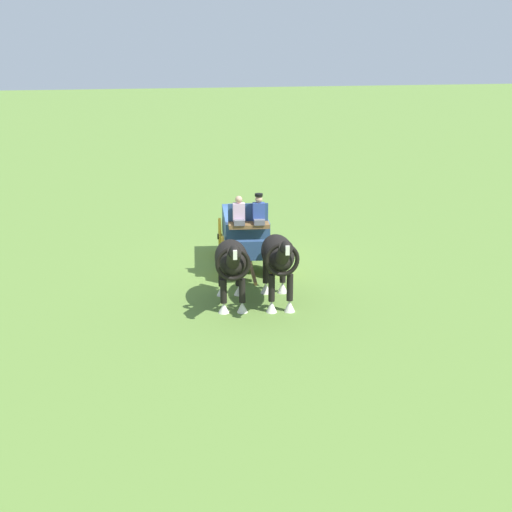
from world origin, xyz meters
name	(u,v)px	position (x,y,z in m)	size (l,w,h in m)	color
ground_plane	(245,264)	(0.00, 0.00, 0.00)	(220.00, 220.00, 0.00)	olive
show_wagon	(245,230)	(0.17, -0.03, 1.21)	(5.98, 2.22, 2.75)	#2D4C7A
draft_horse_near	(278,256)	(3.88, 0.03, 1.40)	(3.20, 1.25, 2.28)	black
draft_horse_off	(231,261)	(3.67, -1.26, 1.31)	(3.01, 1.23, 2.17)	black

